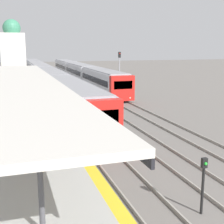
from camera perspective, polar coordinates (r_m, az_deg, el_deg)
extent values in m
cube|color=beige|center=(19.15, -16.26, 5.37)|extent=(4.00, 27.63, 0.20)
cube|color=black|center=(19.33, -10.40, 5.05)|extent=(0.08, 27.63, 0.24)
cylinder|color=#47474C|center=(8.77, -12.92, -12.57)|extent=(0.16, 0.16, 2.91)
cylinder|color=#47474C|center=(19.38, -15.99, 0.80)|extent=(0.16, 0.16, 2.91)
cylinder|color=#47474C|center=(30.30, -16.86, 4.64)|extent=(0.16, 0.16, 2.91)
cylinder|color=#2D2D33|center=(18.97, -9.59, -2.32)|extent=(0.14, 0.14, 0.85)
cylinder|color=#2D2D33|center=(19.00, -8.99, -2.28)|extent=(0.14, 0.14, 0.85)
cube|color=#2D6638|center=(18.82, -9.36, -0.16)|extent=(0.40, 0.22, 0.60)
sphere|color=tan|center=(18.74, -9.40, 1.05)|extent=(0.22, 0.22, 0.22)
cube|color=#334C8E|center=(18.62, -9.27, -0.23)|extent=(0.30, 0.18, 0.40)
cube|color=red|center=(17.91, -2.27, -2.05)|extent=(2.66, 0.70, 2.73)
cube|color=black|center=(17.51, -1.99, -1.09)|extent=(2.08, 0.04, 0.87)
sphere|color=#EFEACC|center=(17.69, -4.44, -5.84)|extent=(0.16, 0.16, 0.16)
sphere|color=#EFEACC|center=(18.11, 0.49, -5.38)|extent=(0.16, 0.16, 0.16)
cube|color=#A8ADB7|center=(25.10, -6.98, 1.93)|extent=(2.66, 14.38, 2.73)
cube|color=gray|center=(24.89, -7.06, 5.16)|extent=(2.34, 14.09, 0.12)
cube|color=black|center=(25.05, -6.99, 2.61)|extent=(2.68, 13.23, 0.71)
cylinder|color=black|center=(20.70, -7.44, -3.89)|extent=(0.12, 0.70, 0.70)
cylinder|color=black|center=(21.20, -1.42, -3.40)|extent=(0.12, 0.70, 0.70)
cylinder|color=black|center=(29.70, -10.81, 0.85)|extent=(0.12, 0.70, 0.70)
cylinder|color=black|center=(30.05, -6.53, 1.11)|extent=(0.12, 0.70, 0.70)
cube|color=#A8ADB7|center=(39.52, -11.15, 5.45)|extent=(2.66, 14.38, 2.73)
cube|color=gray|center=(39.39, -11.24, 7.50)|extent=(2.34, 14.09, 0.12)
cube|color=black|center=(39.49, -11.17, 5.88)|extent=(2.68, 13.23, 0.71)
cylinder|color=black|center=(34.97, -11.96, 2.46)|extent=(0.12, 0.70, 0.70)
cylinder|color=black|center=(35.27, -8.30, 2.67)|extent=(0.12, 0.70, 0.70)
cylinder|color=black|center=(44.18, -13.30, 4.34)|extent=(0.12, 0.70, 0.70)
cylinder|color=black|center=(44.42, -10.39, 4.50)|extent=(0.12, 0.70, 0.70)
cube|color=#A8ADB7|center=(54.11, -13.10, 7.06)|extent=(2.66, 14.38, 2.73)
cube|color=gray|center=(54.02, -13.17, 8.57)|extent=(2.34, 14.09, 0.12)
cube|color=black|center=(54.09, -13.12, 7.38)|extent=(2.68, 13.23, 0.71)
cylinder|color=black|center=(49.51, -13.85, 5.10)|extent=(0.12, 0.70, 0.70)
cylinder|color=black|center=(49.72, -11.24, 5.25)|extent=(0.12, 0.70, 0.70)
cylinder|color=black|center=(58.78, -14.56, 6.10)|extent=(0.12, 0.70, 0.70)
cylinder|color=black|center=(58.96, -12.36, 6.22)|extent=(0.12, 0.70, 0.70)
cube|color=#A8ADB7|center=(68.76, -14.23, 7.99)|extent=(2.66, 14.38, 2.73)
cube|color=gray|center=(68.69, -14.29, 9.18)|extent=(2.34, 14.09, 0.12)
cube|color=black|center=(68.74, -14.24, 8.24)|extent=(2.68, 13.23, 0.71)
cylinder|color=black|center=(64.14, -14.88, 6.54)|extent=(0.12, 0.70, 0.70)
cylinder|color=black|center=(64.30, -12.86, 6.66)|extent=(0.12, 0.70, 0.70)
cylinder|color=black|center=(73.44, -15.33, 7.16)|extent=(0.12, 0.70, 0.70)
cylinder|color=black|center=(73.58, -13.56, 7.26)|extent=(0.12, 0.70, 0.70)
cube|color=red|center=(33.02, 1.85, 4.37)|extent=(2.62, 0.70, 2.67)
cube|color=black|center=(32.66, 2.05, 4.94)|extent=(2.04, 0.04, 0.85)
sphere|color=#EFEACC|center=(32.60, 0.74, 2.43)|extent=(0.16, 0.16, 0.16)
sphere|color=#EFEACC|center=(33.13, 3.32, 2.57)|extent=(0.16, 0.16, 0.16)
cube|color=silver|center=(39.62, -1.60, 5.64)|extent=(2.62, 13.28, 2.67)
cube|color=gray|center=(39.49, -1.61, 7.65)|extent=(2.30, 13.02, 0.12)
cube|color=black|center=(39.59, -1.61, 6.06)|extent=(2.64, 12.22, 0.69)
cylinder|color=black|center=(35.37, -1.33, 2.82)|extent=(0.12, 0.70, 0.70)
cylinder|color=black|center=(36.06, 2.06, 3.00)|extent=(0.12, 0.70, 0.70)
cylinder|color=black|center=(43.63, -4.61, 4.53)|extent=(0.12, 0.70, 0.70)
cylinder|color=black|center=(44.19, -1.80, 4.66)|extent=(0.12, 0.70, 0.70)
cube|color=silver|center=(52.77, -5.84, 7.16)|extent=(2.62, 13.28, 2.67)
cube|color=gray|center=(52.68, -5.87, 8.68)|extent=(2.30, 13.02, 0.12)
cube|color=black|center=(52.75, -5.84, 7.48)|extent=(2.64, 12.22, 0.69)
cylinder|color=black|center=(48.47, -6.00, 5.24)|extent=(0.12, 0.70, 0.70)
cylinder|color=black|center=(48.97, -3.45, 5.36)|extent=(0.12, 0.70, 0.70)
cylinder|color=black|center=(56.89, -7.85, 6.19)|extent=(0.12, 0.70, 0.70)
cylinder|color=black|center=(57.32, -5.65, 6.29)|extent=(0.12, 0.70, 0.70)
cube|color=silver|center=(66.13, -8.39, 8.06)|extent=(2.62, 13.28, 2.67)
cube|color=gray|center=(66.05, -8.42, 9.27)|extent=(2.30, 13.02, 0.12)
cube|color=black|center=(66.11, -8.39, 8.31)|extent=(2.64, 12.22, 0.69)
cylinder|color=black|center=(61.80, -8.68, 6.61)|extent=(0.12, 0.70, 0.70)
cylinder|color=black|center=(62.20, -6.65, 6.70)|extent=(0.12, 0.70, 0.70)
cylinder|color=black|center=(70.30, -9.86, 7.21)|extent=(0.12, 0.70, 0.70)
cylinder|color=black|center=(70.65, -8.06, 7.29)|extent=(0.12, 0.70, 0.70)
cylinder|color=black|center=(11.95, 16.21, -13.71)|extent=(0.10, 0.10, 1.78)
cube|color=black|center=(11.54, 16.52, -8.91)|extent=(0.20, 0.14, 0.36)
sphere|color=green|center=(11.47, 16.77, -9.05)|extent=(0.11, 0.11, 0.11)
cylinder|color=gray|center=(38.88, 1.36, 7.05)|extent=(0.14, 0.14, 5.28)
cube|color=black|center=(38.75, 1.38, 10.43)|extent=(0.28, 0.20, 0.70)
sphere|color=red|center=(38.63, 1.44, 10.63)|extent=(0.14, 0.14, 0.14)
cube|color=silver|center=(56.66, -17.57, 9.49)|extent=(4.00, 4.00, 8.11)
sphere|color=#3D8966|center=(56.71, -17.89, 14.40)|extent=(2.95, 2.95, 2.95)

